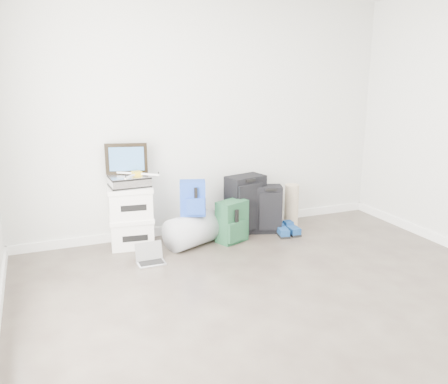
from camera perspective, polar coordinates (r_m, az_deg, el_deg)
name	(u,v)px	position (r m, az deg, el deg)	size (l,w,h in m)	color
ground	(321,331)	(3.76, 11.63, -16.04)	(5.00, 5.00, 0.00)	#372D28
room_envelope	(333,96)	(3.26, 13.03, 11.20)	(4.52, 5.02, 2.71)	silver
boxes_stack	(131,216)	(5.25, -11.12, -2.89)	(0.51, 0.44, 0.67)	white
briefcase	(129,181)	(5.15, -11.34, 1.28)	(0.41, 0.30, 0.12)	#B2B2B7
painting	(126,159)	(5.20, -11.66, 3.94)	(0.44, 0.14, 0.34)	black
drone	(137,173)	(5.13, -10.46, 2.21)	(0.43, 0.43, 0.05)	gold
duffel_bag	(193,230)	(5.22, -3.79, -4.58)	(0.36, 0.36, 0.58)	gray
blue_backpack	(193,199)	(5.09, -3.76, -0.82)	(0.31, 0.26, 0.38)	navy
large_suitcase	(246,204)	(5.59, 2.61, -1.51)	(0.49, 0.38, 0.69)	black
green_backpack	(232,222)	(5.31, 1.01, -3.67)	(0.39, 0.35, 0.47)	#153B23
carry_on	(266,209)	(5.63, 5.12, -2.07)	(0.41, 0.33, 0.56)	black
shoes	(287,231)	(5.64, 7.58, -4.62)	(0.27, 0.31, 0.10)	black
rolled_rug	(291,205)	(5.90, 8.12, -1.58)	(0.17, 0.17, 0.52)	tan
laptop	(150,258)	(4.87, -8.87, -7.84)	(0.28, 0.20, 0.20)	#B7B7BC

